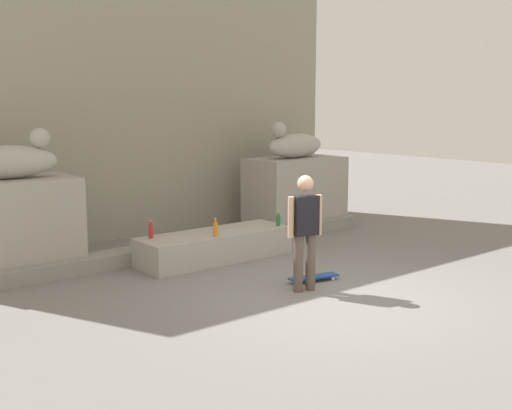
% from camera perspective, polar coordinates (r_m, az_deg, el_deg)
% --- Properties ---
extents(ground_plane, '(40.00, 40.00, 0.00)m').
position_cam_1_polar(ground_plane, '(9.05, 6.32, -8.09)').
color(ground_plane, slate).
extents(facade_wall, '(9.66, 0.60, 5.89)m').
position_cam_1_polar(facade_wall, '(13.11, -11.14, 10.18)').
color(facade_wall, gray).
rests_on(facade_wall, ground_plane).
extents(pedestal_left, '(2.07, 1.16, 1.51)m').
position_cam_1_polar(pedestal_left, '(10.66, -21.27, -1.85)').
color(pedestal_left, '#A39E93').
rests_on(pedestal_left, ground_plane).
extents(pedestal_right, '(2.07, 1.16, 1.51)m').
position_cam_1_polar(pedestal_right, '(13.73, 3.52, 1.12)').
color(pedestal_right, '#A39E93').
rests_on(pedestal_right, ground_plane).
extents(statue_reclining_left, '(1.65, 0.73, 0.78)m').
position_cam_1_polar(statue_reclining_left, '(10.53, -21.40, 3.71)').
color(statue_reclining_left, '#ADAC9F').
rests_on(statue_reclining_left, pedestal_left).
extents(statue_reclining_right, '(1.66, 0.77, 0.78)m').
position_cam_1_polar(statue_reclining_right, '(13.60, 3.47, 5.43)').
color(statue_reclining_right, '#ADAC9F').
rests_on(statue_reclining_right, pedestal_right).
extents(ledge_block, '(2.75, 0.90, 0.48)m').
position_cam_1_polar(ledge_block, '(10.96, -3.69, -3.67)').
color(ledge_block, '#A39E93').
rests_on(ledge_block, ground_plane).
extents(skater, '(0.53, 0.28, 1.67)m').
position_cam_1_polar(skater, '(9.04, 4.40, -2.04)').
color(skater, brown).
rests_on(skater, ground_plane).
extents(skateboard, '(0.82, 0.36, 0.08)m').
position_cam_1_polar(skateboard, '(9.72, 5.19, -6.45)').
color(skateboard, navy).
rests_on(skateboard, ground_plane).
extents(bottle_green, '(0.08, 0.08, 0.26)m').
position_cam_1_polar(bottle_green, '(11.42, 2.02, -1.37)').
color(bottle_green, '#1E722D').
rests_on(bottle_green, ledge_block).
extents(bottle_orange, '(0.08, 0.08, 0.30)m').
position_cam_1_polar(bottle_orange, '(10.56, -3.66, -2.13)').
color(bottle_orange, orange).
rests_on(bottle_orange, ledge_block).
extents(bottle_red, '(0.07, 0.07, 0.29)m').
position_cam_1_polar(bottle_red, '(10.52, -9.40, -2.31)').
color(bottle_red, red).
rests_on(bottle_red, ledge_block).
extents(stair_step, '(8.14, 0.50, 0.24)m').
position_cam_1_polar(stair_step, '(11.54, -5.63, -3.66)').
color(stair_step, gray).
rests_on(stair_step, ground_plane).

